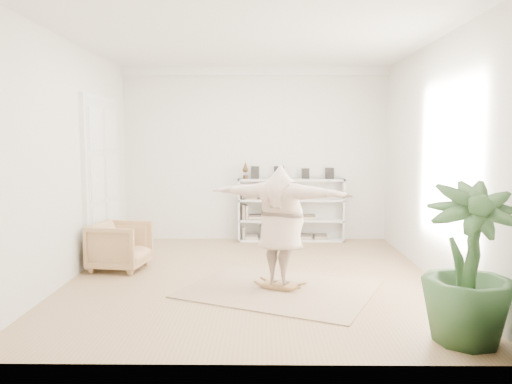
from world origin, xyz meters
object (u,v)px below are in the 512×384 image
at_px(rocker_board, 280,285).
at_px(armchair, 120,246).
at_px(person, 281,223).
at_px(bookshelf, 291,211).
at_px(houseplant, 469,263).

bearing_deg(rocker_board, armchair, -178.42).
bearing_deg(person, rocker_board, 140.89).
distance_m(armchair, person, 2.84).
relative_size(bookshelf, person, 1.07).
bearing_deg(person, armchair, 1.58).
xyz_separation_m(bookshelf, houseplant, (1.53, -5.25, 0.20)).
distance_m(armchair, houseplant, 5.32).
distance_m(armchair, rocker_board, 2.81).
bearing_deg(armchair, bookshelf, -42.08).
bearing_deg(houseplant, rocker_board, 135.98).
distance_m(bookshelf, houseplant, 5.48).
relative_size(bookshelf, houseplant, 1.31).
bearing_deg(person, bookshelf, -71.33).
bearing_deg(armchair, houseplant, -114.17).
bearing_deg(bookshelf, houseplant, -73.71).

